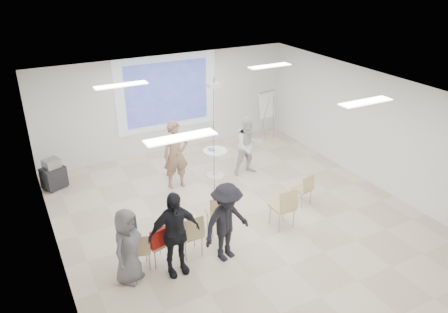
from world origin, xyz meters
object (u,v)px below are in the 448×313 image
pedestal_table (215,162)px  audience_outer (127,242)px  chair_left_mid (159,242)px  chair_right_inner (285,205)px  audience_mid (227,218)px  chair_far_left (140,249)px  player_left (176,151)px  chair_center (219,212)px  laptop (189,232)px  audience_left (174,228)px  chair_left_inner (191,232)px  flipchart_easel (267,105)px  av_cart (53,175)px  player_right (249,143)px  chair_right_far (305,187)px

pedestal_table → audience_outer: audience_outer is taller
chair_left_mid → chair_right_inner: bearing=-16.1°
audience_mid → audience_outer: bearing=158.2°
chair_far_left → audience_mid: size_ratio=0.43×
player_left → chair_right_inner: size_ratio=2.09×
chair_center → laptop: chair_center is taller
player_left → chair_center: (-0.02, -2.49, -0.46)m
chair_left_mid → audience_mid: (1.27, -0.45, 0.44)m
audience_left → audience_outer: bearing=166.4°
pedestal_table → chair_left_inner: bearing=-124.4°
player_left → audience_mid: size_ratio=1.09×
chair_left_mid → flipchart_easel: size_ratio=0.52×
chair_left_mid → audience_mid: size_ratio=0.46×
audience_left → av_cart: size_ratio=2.41×
laptop → chair_center: bearing=-160.9°
player_right → laptop: player_right is taller
chair_far_left → chair_right_far: 4.35m
player_left → chair_left_mid: bearing=-112.9°
audience_left → audience_outer: (-0.85, 0.20, -0.16)m
audience_mid → audience_outer: size_ratio=1.13×
audience_left → flipchart_easel: (5.14, 4.79, 0.25)m
chair_far_left → chair_right_far: size_ratio=1.00×
chair_left_mid → audience_outer: bearing=-178.6°
chair_left_inner → audience_mid: (0.60, -0.38, 0.39)m
chair_right_far → laptop: 3.31m
laptop → audience_outer: audience_outer is taller
pedestal_table → chair_left_mid: (-2.69, -2.87, 0.07)m
chair_right_far → audience_mid: 2.87m
chair_center → chair_right_far: bearing=12.8°
av_cart → audience_left: bearing=-95.0°
chair_far_left → chair_center: (1.88, 0.34, 0.09)m
chair_right_far → av_cart: bearing=133.4°
chair_right_far → av_cart: av_cart is taller
chair_center → audience_mid: (-0.23, -0.80, 0.38)m
pedestal_table → audience_outer: (-3.34, -3.05, 0.40)m
audience_left → player_left: bearing=67.1°
chair_far_left → chair_right_far: bearing=21.7°
player_left → audience_mid: bearing=-89.0°
chair_right_inner → audience_left: size_ratio=0.50×
chair_right_far → player_left: bearing=124.6°
chair_center → chair_right_far: (2.44, 0.15, -0.09)m
chair_center → chair_right_far: 2.44m
chair_far_left → laptop: 1.05m
chair_left_mid → av_cart: chair_left_mid is taller
player_right → audience_outer: (-4.26, -2.81, -0.08)m
flipchart_easel → audience_outer: bearing=-153.1°
audience_mid → av_cart: (-2.65, 4.72, -0.58)m
player_left → av_cart: 3.31m
chair_left_mid → laptop: (0.67, 0.04, -0.01)m
player_right → av_cart: bearing=167.0°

